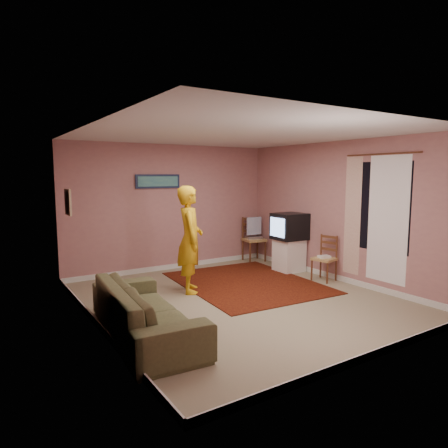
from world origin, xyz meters
TOP-DOWN VIEW (x-y plane):
  - ground at (0.00, 0.00)m, footprint 5.00×5.00m
  - wall_back at (0.00, 2.50)m, footprint 4.50×0.02m
  - wall_front at (0.00, -2.50)m, footprint 4.50×0.02m
  - wall_left at (-2.25, 0.00)m, footprint 0.02×5.00m
  - wall_right at (2.25, 0.00)m, footprint 0.02×5.00m
  - ceiling at (0.00, 0.00)m, footprint 4.50×5.00m
  - baseboard_back at (0.00, 2.49)m, footprint 4.50×0.02m
  - baseboard_front at (0.00, -2.49)m, footprint 4.50×0.02m
  - baseboard_left at (-2.24, 0.00)m, footprint 0.02×5.00m
  - baseboard_right at (2.24, 0.00)m, footprint 0.02×5.00m
  - window at (2.24, -0.90)m, footprint 0.01×1.10m
  - curtain_sheer at (2.23, -1.05)m, footprint 0.01×0.75m
  - curtain_floral at (2.21, -0.35)m, footprint 0.01×0.35m
  - curtain_rod at (2.20, -0.90)m, footprint 0.02×1.40m
  - picture_back at (-0.30, 2.47)m, footprint 0.95×0.04m
  - picture_left at (-2.22, 1.60)m, footprint 0.04×0.38m
  - area_rug at (0.67, 0.74)m, footprint 2.44×2.96m
  - tv_cabinet at (1.95, 1.01)m, footprint 0.52×0.48m
  - crt_tv at (1.94, 1.01)m, footprint 0.65×0.58m
  - chair_a at (1.94, 2.20)m, footprint 0.52×0.50m
  - dvd_player at (1.94, 2.20)m, footprint 0.40×0.33m
  - blue_throw at (1.94, 2.20)m, footprint 0.38×0.05m
  - chair_b at (2.00, 0.09)m, footprint 0.44×0.46m
  - game_console at (2.00, 0.09)m, footprint 0.24×0.20m
  - sofa at (-1.80, -0.56)m, footprint 1.05×2.30m
  - person at (-0.45, 0.81)m, footprint 0.66×0.77m

SIDE VIEW (x-z plane):
  - ground at x=0.00m, z-range 0.00..0.00m
  - area_rug at x=0.67m, z-range 0.00..0.02m
  - baseboard_back at x=0.00m, z-range 0.00..0.10m
  - baseboard_front at x=0.00m, z-range 0.00..0.10m
  - baseboard_left at x=-2.24m, z-range 0.00..0.10m
  - baseboard_right at x=2.24m, z-range 0.00..0.10m
  - sofa at x=-1.80m, z-range 0.00..0.65m
  - tv_cabinet at x=1.95m, z-range 0.00..0.67m
  - game_console at x=2.00m, z-range 0.43..0.48m
  - chair_b at x=2.00m, z-range 0.29..0.75m
  - dvd_player at x=1.94m, z-range 0.52..0.57m
  - chair_a at x=1.94m, z-range 0.34..0.89m
  - blue_throw at x=1.94m, z-range 0.61..1.02m
  - person at x=-0.45m, z-range 0.00..1.80m
  - crt_tv at x=1.94m, z-range 0.67..1.20m
  - curtain_sheer at x=2.23m, z-range 0.20..2.30m
  - curtain_floral at x=2.21m, z-range 0.20..2.30m
  - wall_back at x=0.00m, z-range 0.00..2.60m
  - wall_front at x=0.00m, z-range 0.00..2.60m
  - wall_left at x=-2.25m, z-range 0.00..2.60m
  - wall_right at x=2.25m, z-range 0.00..2.60m
  - window at x=2.24m, z-range 0.70..2.20m
  - picture_left at x=-2.22m, z-range 1.34..1.76m
  - picture_back at x=-0.30m, z-range 1.71..1.99m
  - curtain_rod at x=2.20m, z-range 2.31..2.33m
  - ceiling at x=0.00m, z-range 2.59..2.61m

